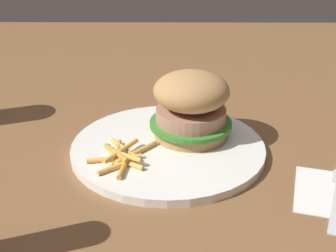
% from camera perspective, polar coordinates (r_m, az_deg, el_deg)
% --- Properties ---
extents(ground_plane, '(1.60, 1.60, 0.00)m').
position_cam_1_polar(ground_plane, '(0.70, -2.43, -2.75)').
color(ground_plane, brown).
extents(plate, '(0.29, 0.29, 0.01)m').
position_cam_1_polar(plate, '(0.69, 0.00, -2.70)').
color(plate, white).
rests_on(plate, ground_plane).
extents(sandwich, '(0.12, 0.12, 0.10)m').
position_cam_1_polar(sandwich, '(0.69, 2.86, 2.61)').
color(sandwich, tan).
rests_on(sandwich, plate).
extents(fries_pile, '(0.10, 0.11, 0.01)m').
position_cam_1_polar(fries_pile, '(0.65, -5.64, -3.63)').
color(fries_pile, gold).
rests_on(fries_pile, plate).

